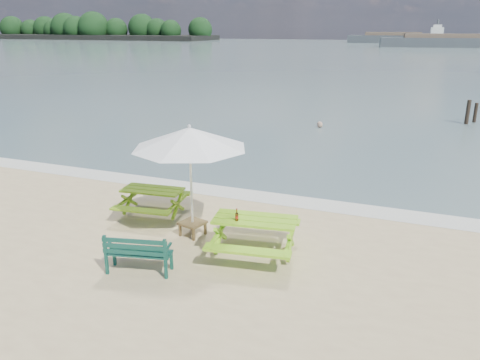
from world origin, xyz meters
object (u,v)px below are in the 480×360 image
at_px(swimmer, 319,138).
at_px(picnic_table_right, 255,237).
at_px(beer_bottle, 237,217).
at_px(patio_umbrella, 190,138).
at_px(side_table, 193,228).
at_px(park_bench, 139,260).
at_px(picnic_table_left, 153,203).

bearing_deg(swimmer, picnic_table_right, -83.62).
bearing_deg(beer_bottle, patio_umbrella, 155.23).
bearing_deg(side_table, park_bench, -96.29).
xyz_separation_m(side_table, patio_umbrella, (0.00, 0.00, 2.15)).
bearing_deg(side_table, beer_bottle, -24.77).
distance_m(patio_umbrella, beer_bottle, 2.06).
relative_size(picnic_table_left, picnic_table_right, 0.86).
distance_m(beer_bottle, swimmer, 13.98).
distance_m(park_bench, beer_bottle, 2.14).
bearing_deg(patio_umbrella, picnic_table_right, -12.86).
relative_size(patio_umbrella, beer_bottle, 11.97).
relative_size(picnic_table_right, side_table, 3.43).
bearing_deg(beer_bottle, picnic_table_left, 154.94).
height_order(picnic_table_left, picnic_table_right, picnic_table_right).
bearing_deg(swimmer, side_table, -90.66).
xyz_separation_m(picnic_table_right, park_bench, (-1.88, -1.53, -0.15)).
bearing_deg(park_bench, side_table, 83.71).
distance_m(picnic_table_left, picnic_table_right, 3.33).
bearing_deg(picnic_table_left, picnic_table_right, -18.94).
height_order(park_bench, swimmer, park_bench).
xyz_separation_m(picnic_table_left, beer_bottle, (2.83, -1.33, 0.57)).
height_order(beer_bottle, swimmer, beer_bottle).
distance_m(picnic_table_right, beer_bottle, 0.65).
relative_size(picnic_table_right, park_bench, 1.60).
bearing_deg(picnic_table_left, patio_umbrella, -25.33).
bearing_deg(picnic_table_right, swimmer, 96.38).
bearing_deg(beer_bottle, side_table, 155.23).
bearing_deg(picnic_table_right, picnic_table_left, 161.06).
xyz_separation_m(picnic_table_right, patio_umbrella, (-1.67, 0.38, 1.93)).
distance_m(picnic_table_left, park_bench, 2.90).
xyz_separation_m(park_bench, patio_umbrella, (0.21, 1.91, 2.09)).
bearing_deg(beer_bottle, swimmer, 94.98).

